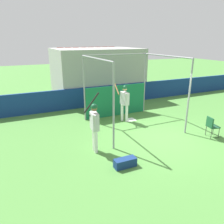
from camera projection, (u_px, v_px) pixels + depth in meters
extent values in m
plane|color=#477F38|center=(163.00, 138.00, 8.75)|extent=(60.00, 60.00, 0.00)
cube|color=navy|center=(109.00, 95.00, 13.12)|extent=(24.00, 0.12, 1.16)
cube|color=#9E9E99|center=(96.00, 73.00, 14.57)|extent=(5.40, 4.00, 3.21)
cube|color=maroon|center=(75.00, 86.00, 12.56)|extent=(0.45, 0.40, 0.10)
cube|color=maroon|center=(74.00, 81.00, 12.64)|extent=(0.45, 0.06, 0.40)
cube|color=maroon|center=(84.00, 85.00, 12.77)|extent=(0.45, 0.40, 0.10)
cube|color=maroon|center=(83.00, 81.00, 12.86)|extent=(0.45, 0.06, 0.40)
cube|color=maroon|center=(93.00, 84.00, 12.99)|extent=(0.45, 0.40, 0.10)
cube|color=maroon|center=(92.00, 80.00, 13.07)|extent=(0.45, 0.06, 0.40)
cube|color=maroon|center=(102.00, 84.00, 13.21)|extent=(0.45, 0.40, 0.10)
cube|color=maroon|center=(101.00, 79.00, 13.29)|extent=(0.45, 0.06, 0.40)
cube|color=maroon|center=(110.00, 83.00, 13.43)|extent=(0.45, 0.40, 0.10)
cube|color=maroon|center=(109.00, 79.00, 13.51)|extent=(0.45, 0.06, 0.40)
cube|color=maroon|center=(118.00, 82.00, 13.65)|extent=(0.45, 0.40, 0.10)
cube|color=maroon|center=(117.00, 78.00, 13.73)|extent=(0.45, 0.06, 0.40)
cube|color=maroon|center=(126.00, 81.00, 13.87)|extent=(0.45, 0.40, 0.10)
cube|color=maroon|center=(125.00, 77.00, 13.95)|extent=(0.45, 0.06, 0.40)
cube|color=maroon|center=(133.00, 81.00, 14.08)|extent=(0.45, 0.40, 0.10)
cube|color=maroon|center=(132.00, 77.00, 14.17)|extent=(0.45, 0.06, 0.40)
cube|color=maroon|center=(71.00, 77.00, 13.12)|extent=(0.45, 0.40, 0.10)
cube|color=maroon|center=(70.00, 73.00, 13.20)|extent=(0.45, 0.06, 0.40)
cube|color=maroon|center=(80.00, 76.00, 13.34)|extent=(0.45, 0.40, 0.10)
cube|color=maroon|center=(79.00, 72.00, 13.42)|extent=(0.45, 0.06, 0.40)
cube|color=maroon|center=(89.00, 76.00, 13.56)|extent=(0.45, 0.40, 0.10)
cube|color=maroon|center=(88.00, 72.00, 13.64)|extent=(0.45, 0.06, 0.40)
cube|color=maroon|center=(97.00, 75.00, 13.77)|extent=(0.45, 0.40, 0.10)
cube|color=maroon|center=(96.00, 71.00, 13.86)|extent=(0.45, 0.06, 0.40)
cube|color=maroon|center=(105.00, 75.00, 13.99)|extent=(0.45, 0.40, 0.10)
cube|color=maroon|center=(104.00, 71.00, 14.07)|extent=(0.45, 0.06, 0.40)
cube|color=maroon|center=(113.00, 74.00, 14.21)|extent=(0.45, 0.40, 0.10)
cube|color=maroon|center=(112.00, 70.00, 14.29)|extent=(0.45, 0.06, 0.40)
cube|color=maroon|center=(120.00, 73.00, 14.43)|extent=(0.45, 0.40, 0.10)
cube|color=maroon|center=(119.00, 70.00, 14.51)|extent=(0.45, 0.06, 0.40)
cube|color=maroon|center=(128.00, 73.00, 14.65)|extent=(0.45, 0.40, 0.10)
cube|color=maroon|center=(126.00, 69.00, 14.73)|extent=(0.45, 0.06, 0.40)
cube|color=maroon|center=(68.00, 69.00, 13.68)|extent=(0.45, 0.40, 0.10)
cube|color=maroon|center=(67.00, 65.00, 13.76)|extent=(0.45, 0.06, 0.40)
cube|color=maroon|center=(76.00, 68.00, 13.90)|extent=(0.45, 0.40, 0.10)
cube|color=maroon|center=(75.00, 64.00, 13.98)|extent=(0.45, 0.06, 0.40)
cube|color=maroon|center=(84.00, 68.00, 14.12)|extent=(0.45, 0.40, 0.10)
cube|color=maroon|center=(83.00, 64.00, 14.20)|extent=(0.45, 0.06, 0.40)
cube|color=maroon|center=(92.00, 67.00, 14.34)|extent=(0.45, 0.40, 0.10)
cube|color=maroon|center=(91.00, 63.00, 14.42)|extent=(0.45, 0.06, 0.40)
cube|color=maroon|center=(100.00, 67.00, 14.55)|extent=(0.45, 0.40, 0.10)
cube|color=maroon|center=(99.00, 63.00, 14.64)|extent=(0.45, 0.06, 0.40)
cube|color=maroon|center=(108.00, 66.00, 14.77)|extent=(0.45, 0.40, 0.10)
cube|color=maroon|center=(107.00, 63.00, 14.85)|extent=(0.45, 0.06, 0.40)
cube|color=maroon|center=(115.00, 66.00, 14.99)|extent=(0.45, 0.40, 0.10)
cube|color=maroon|center=(114.00, 62.00, 15.07)|extent=(0.45, 0.06, 0.40)
cube|color=maroon|center=(122.00, 66.00, 15.21)|extent=(0.45, 0.40, 0.10)
cube|color=maroon|center=(121.00, 62.00, 15.29)|extent=(0.45, 0.06, 0.40)
cube|color=maroon|center=(64.00, 61.00, 14.24)|extent=(0.45, 0.40, 0.10)
cube|color=maroon|center=(63.00, 57.00, 14.33)|extent=(0.45, 0.06, 0.40)
cube|color=maroon|center=(72.00, 61.00, 14.46)|extent=(0.45, 0.40, 0.10)
cube|color=maroon|center=(72.00, 57.00, 14.54)|extent=(0.45, 0.06, 0.40)
cube|color=maroon|center=(80.00, 60.00, 14.68)|extent=(0.45, 0.40, 0.10)
cube|color=maroon|center=(80.00, 57.00, 14.76)|extent=(0.45, 0.06, 0.40)
cube|color=maroon|center=(88.00, 60.00, 14.90)|extent=(0.45, 0.40, 0.10)
cube|color=maroon|center=(87.00, 56.00, 14.98)|extent=(0.45, 0.06, 0.40)
cube|color=maroon|center=(96.00, 60.00, 15.12)|extent=(0.45, 0.40, 0.10)
cube|color=maroon|center=(95.00, 56.00, 15.20)|extent=(0.45, 0.06, 0.40)
cube|color=maroon|center=(103.00, 59.00, 15.33)|extent=(0.45, 0.40, 0.10)
cube|color=maroon|center=(102.00, 56.00, 15.42)|extent=(0.45, 0.06, 0.40)
cube|color=maroon|center=(110.00, 59.00, 15.55)|extent=(0.45, 0.40, 0.10)
cube|color=maroon|center=(109.00, 56.00, 15.64)|extent=(0.45, 0.06, 0.40)
cube|color=maroon|center=(117.00, 59.00, 15.77)|extent=(0.45, 0.40, 0.10)
cube|color=maroon|center=(116.00, 55.00, 15.85)|extent=(0.45, 0.06, 0.40)
cube|color=maroon|center=(61.00, 54.00, 14.81)|extent=(0.45, 0.40, 0.10)
cube|color=maroon|center=(60.00, 50.00, 14.89)|extent=(0.45, 0.06, 0.40)
cube|color=maroon|center=(69.00, 54.00, 15.03)|extent=(0.45, 0.40, 0.10)
cube|color=maroon|center=(68.00, 50.00, 15.11)|extent=(0.45, 0.06, 0.40)
cube|color=maroon|center=(77.00, 54.00, 15.24)|extent=(0.45, 0.40, 0.10)
cube|color=maroon|center=(76.00, 50.00, 15.33)|extent=(0.45, 0.06, 0.40)
cube|color=maroon|center=(84.00, 53.00, 15.46)|extent=(0.45, 0.40, 0.10)
cube|color=maroon|center=(84.00, 50.00, 15.54)|extent=(0.45, 0.06, 0.40)
cube|color=maroon|center=(92.00, 53.00, 15.68)|extent=(0.45, 0.40, 0.10)
cube|color=maroon|center=(91.00, 50.00, 15.76)|extent=(0.45, 0.06, 0.40)
cube|color=maroon|center=(99.00, 53.00, 15.90)|extent=(0.45, 0.40, 0.10)
cube|color=maroon|center=(98.00, 50.00, 15.98)|extent=(0.45, 0.06, 0.40)
cube|color=maroon|center=(106.00, 53.00, 16.12)|extent=(0.45, 0.40, 0.10)
cube|color=maroon|center=(105.00, 49.00, 16.20)|extent=(0.45, 0.06, 0.40)
cube|color=maroon|center=(113.00, 53.00, 16.33)|extent=(0.45, 0.40, 0.10)
cube|color=maroon|center=(112.00, 49.00, 16.42)|extent=(0.45, 0.06, 0.40)
cylinder|color=gray|center=(114.00, 108.00, 7.42)|extent=(0.07, 0.07, 3.06)
cylinder|color=gray|center=(189.00, 98.00, 8.74)|extent=(0.07, 0.07, 3.06)
cylinder|color=gray|center=(84.00, 89.00, 10.22)|extent=(0.07, 0.07, 3.06)
cylinder|color=gray|center=(145.00, 84.00, 11.54)|extent=(0.07, 0.07, 3.06)
cylinder|color=gray|center=(96.00, 58.00, 8.34)|extent=(0.06, 3.25, 0.06)
cylinder|color=gray|center=(166.00, 56.00, 9.66)|extent=(0.06, 3.25, 0.06)
cylinder|color=gray|center=(116.00, 55.00, 10.40)|extent=(3.33, 0.06, 0.06)
cube|color=#14663D|center=(116.00, 101.00, 11.10)|extent=(3.26, 0.03, 1.57)
cube|color=white|center=(131.00, 120.00, 10.70)|extent=(0.44, 0.44, 0.02)
cylinder|color=white|center=(127.00, 113.00, 10.37)|extent=(0.14, 0.14, 0.83)
cylinder|color=white|center=(122.00, 112.00, 10.50)|extent=(0.14, 0.14, 0.83)
cube|color=#B7B7B7|center=(125.00, 98.00, 10.21)|extent=(0.26, 0.50, 0.59)
sphere|color=tan|center=(125.00, 89.00, 10.06)|extent=(0.21, 0.21, 0.21)
sphere|color=#144C2D|center=(125.00, 88.00, 10.05)|extent=(0.22, 0.22, 0.22)
cylinder|color=#B7B7B7|center=(127.00, 97.00, 9.94)|extent=(0.08, 0.08, 0.32)
cylinder|color=#B7B7B7|center=(121.00, 95.00, 10.36)|extent=(0.08, 0.08, 0.32)
cylinder|color=brown|center=(116.00, 88.00, 10.15)|extent=(0.13, 0.74, 0.54)
sphere|color=brown|center=(123.00, 92.00, 10.34)|extent=(0.08, 0.08, 0.08)
cylinder|color=white|center=(96.00, 142.00, 7.49)|extent=(0.14, 0.14, 0.84)
cylinder|color=white|center=(94.00, 139.00, 7.67)|extent=(0.14, 0.14, 0.84)
cube|color=#B7B7B7|center=(94.00, 121.00, 7.36)|extent=(0.26, 0.46, 0.59)
sphere|color=brown|center=(94.00, 108.00, 7.21)|extent=(0.21, 0.21, 0.21)
sphere|color=#144C2D|center=(94.00, 107.00, 7.20)|extent=(0.22, 0.22, 0.22)
cylinder|color=#B7B7B7|center=(95.00, 120.00, 7.09)|extent=(0.08, 0.08, 0.33)
cylinder|color=#B7B7B7|center=(91.00, 115.00, 7.51)|extent=(0.08, 0.08, 0.33)
cylinder|color=black|center=(91.00, 103.00, 7.51)|extent=(0.52, 0.33, 0.77)
sphere|color=black|center=(90.00, 115.00, 7.39)|extent=(0.08, 0.08, 0.08)
cube|color=#194C2D|center=(213.00, 127.00, 8.73)|extent=(0.47, 0.47, 0.04)
cube|color=#194C2D|center=(210.00, 122.00, 8.63)|extent=(0.12, 0.40, 0.40)
cylinder|color=#333333|center=(213.00, 130.00, 8.99)|extent=(0.02, 0.02, 0.44)
cylinder|color=#333333|center=(219.00, 133.00, 8.68)|extent=(0.02, 0.02, 0.44)
cylinder|color=#333333|center=(206.00, 130.00, 8.92)|extent=(0.02, 0.02, 0.44)
cylinder|color=#333333|center=(211.00, 134.00, 8.60)|extent=(0.02, 0.02, 0.44)
cube|color=navy|center=(125.00, 163.00, 6.73)|extent=(0.70, 0.28, 0.28)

